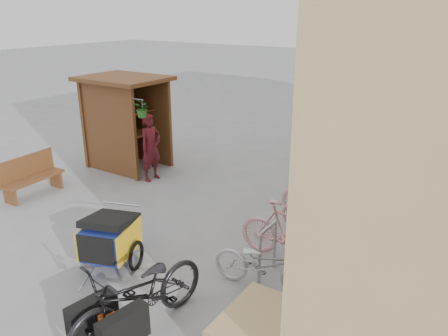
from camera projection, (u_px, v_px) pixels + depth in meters
The scene contains 17 objects.
ground at pixel (158, 236), 8.17m from camera, with size 80.00×80.00×0.00m, color gray.
kiosk at pixel (123, 110), 11.26m from camera, with size 2.49×1.65×2.40m.
bike_rack at pixel (324, 195), 8.68m from camera, with size 0.05×5.35×0.86m.
pallet_stack at pixel (264, 332), 5.45m from camera, with size 1.00×1.20×0.40m.
bench at pixel (30, 176), 9.82m from camera, with size 0.54×1.48×0.92m.
shopping_carts at pixel (406, 147), 11.39m from camera, with size 0.57×2.28×1.03m.
child_trailer at pixel (110, 237), 7.08m from camera, with size 1.05×1.62×0.94m.
cargo_bike at pixel (138, 297), 5.56m from camera, with size 1.04×2.19×1.11m.
person_kiosk at pixel (151, 147), 10.60m from camera, with size 0.61×0.40×1.67m, color maroon.
bike_0 at pixel (264, 264), 6.49m from camera, with size 0.57×1.63×0.86m, color #ABABB0.
bike_1 at pixel (289, 233), 7.21m from camera, with size 0.49×1.73×1.04m, color pink.
bike_2 at pixel (319, 215), 8.08m from camera, with size 0.54×1.54×0.81m, color pink.
bike_3 at pixel (318, 201), 8.47m from camera, with size 0.46×1.63×0.98m, color pink.
bike_4 at pixel (340, 192), 8.89m from camera, with size 0.64×1.84×0.97m, color pink.
bike_5 at pixel (343, 188), 9.18m from camera, with size 0.43×1.52×0.91m, color #9E2E1C.
bike_6 at pixel (342, 171), 10.00m from camera, with size 0.66×1.90×1.00m, color #1D7576.
bike_7 at pixel (355, 166), 10.33m from camera, with size 0.46×1.64×0.99m, color pink.
Camera 1 is at (5.01, -5.36, 4.00)m, focal length 35.00 mm.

